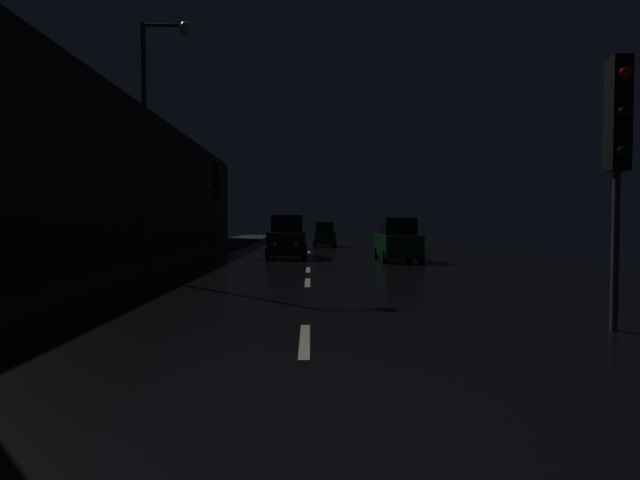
{
  "coord_description": "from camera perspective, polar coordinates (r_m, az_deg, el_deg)",
  "views": [
    {
      "loc": [
        0.09,
        -4.43,
        1.82
      ],
      "look_at": [
        0.44,
        13.0,
        1.22
      ],
      "focal_mm": 27.05,
      "sensor_mm": 36.0,
      "label": 1
    }
  ],
  "objects": [
    {
      "name": "sidewalk_left",
      "position": [
        29.95,
        -15.72,
        -1.45
      ],
      "size": [
        4.4,
        84.0,
        0.15
      ],
      "primitive_type": "cube",
      "color": "#28282B",
      "rests_on": "ground"
    },
    {
      "name": "building_facade_left",
      "position": [
        27.5,
        -22.95,
        7.12
      ],
      "size": [
        0.8,
        63.0,
        8.73
      ],
      "primitive_type": "cube",
      "color": "#2D2B28",
      "rests_on": "ground"
    },
    {
      "name": "streetlamp_overhead",
      "position": [
        17.13,
        -18.74,
        14.05
      ],
      "size": [
        1.7,
        0.44,
        8.39
      ],
      "color": "#2D2D30",
      "rests_on": "ground"
    },
    {
      "name": "lane_centerline",
      "position": [
        19.29,
        -1.4,
        -3.44
      ],
      "size": [
        0.16,
        25.22,
        0.01
      ],
      "color": "beige",
      "rests_on": "ground"
    },
    {
      "name": "car_parked_right_far",
      "position": [
        23.85,
        9.14,
        -0.14
      ],
      "size": [
        1.92,
        4.16,
        2.09
      ],
      "rotation": [
        0.0,
        0.0,
        1.57
      ],
      "color": "#0F3819",
      "rests_on": "ground"
    },
    {
      "name": "car_distant_taillights",
      "position": [
        38.45,
        0.52,
        0.57
      ],
      "size": [
        1.79,
        3.87,
        1.95
      ],
      "rotation": [
        0.0,
        0.0,
        1.57
      ],
      "color": "#0F3819",
      "rests_on": "ground"
    },
    {
      "name": "car_approaching_headlights",
      "position": [
        25.97,
        -3.88,
        0.22
      ],
      "size": [
        2.07,
        4.49,
        2.26
      ],
      "rotation": [
        0.0,
        0.0,
        -1.57
      ],
      "color": "black",
      "rests_on": "ground"
    },
    {
      "name": "ground",
      "position": [
        28.99,
        -1.32,
        -1.66
      ],
      "size": [
        27.29,
        84.0,
        0.02
      ],
      "primitive_type": "cube",
      "color": "black"
    },
    {
      "name": "traffic_light_far_left",
      "position": [
        27.41,
        -12.22,
        6.03
      ],
      "size": [
        0.32,
        0.47,
        5.18
      ],
      "rotation": [
        0.0,
        0.0,
        -1.53
      ],
      "color": "#38383A",
      "rests_on": "ground"
    },
    {
      "name": "traffic_light_near_right",
      "position": [
        9.64,
        31.81,
        10.61
      ],
      "size": [
        0.34,
        0.47,
        4.6
      ],
      "rotation": [
        0.0,
        0.0,
        -1.67
      ],
      "color": "#38383A",
      "rests_on": "ground"
    }
  ]
}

